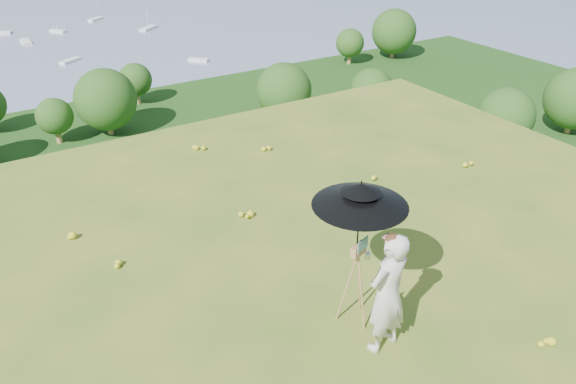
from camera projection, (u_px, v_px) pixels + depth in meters
ground at (363, 258)px, 9.28m from camera, size 14.00×14.00×0.00m
forest_slope at (95, 327)px, 49.44m from camera, size 140.00×56.00×22.00m
shoreline_tier at (30, 202)px, 82.62m from camera, size 170.00×28.00×8.00m
slope_trees at (64, 188)px, 42.63m from camera, size 110.00×50.00×6.00m
harbor_town at (20, 163)px, 79.46m from camera, size 110.00×22.00×5.00m
wildflowers at (354, 248)px, 9.44m from camera, size 10.00×10.50×0.12m
painter at (388, 293)px, 7.11m from camera, size 0.71×0.53×1.78m
field_easel at (356, 280)px, 7.66m from camera, size 0.67×0.67×1.39m
sun_umbrella at (359, 218)px, 7.20m from camera, size 1.50×1.50×1.07m
painter_cap at (394, 238)px, 6.71m from camera, size 0.27×0.29×0.10m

